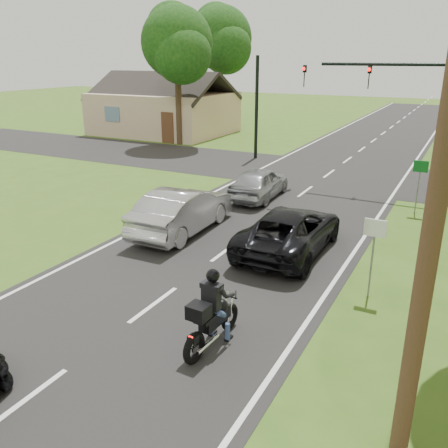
% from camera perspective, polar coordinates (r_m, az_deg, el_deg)
% --- Properties ---
extents(ground, '(140.00, 140.00, 0.00)m').
position_cam_1_polar(ground, '(12.26, -8.47, -9.60)').
color(ground, '#355818').
rests_on(ground, ground).
extents(road, '(8.00, 100.00, 0.01)m').
position_cam_1_polar(road, '(20.53, 7.99, 2.56)').
color(road, black).
rests_on(road, ground).
extents(cross_road, '(60.00, 7.00, 0.01)m').
position_cam_1_polar(cross_road, '(26.08, 12.53, 5.92)').
color(cross_road, black).
rests_on(cross_road, ground).
extents(motorcycle_rider, '(0.59, 2.10, 1.81)m').
position_cam_1_polar(motorcycle_rider, '(10.23, -1.57, -11.10)').
color(motorcycle_rider, black).
rests_on(motorcycle_rider, ground).
extents(dark_suv, '(2.36, 5.03, 1.39)m').
position_cam_1_polar(dark_suv, '(15.19, 7.92, -0.76)').
color(dark_suv, black).
rests_on(dark_suv, road).
extents(silver_sedan, '(1.81, 4.85, 1.58)m').
position_cam_1_polar(silver_sedan, '(16.77, -5.00, 1.67)').
color(silver_sedan, '#B1B2B6').
rests_on(silver_sedan, road).
extents(silver_suv, '(1.81, 4.13, 1.39)m').
position_cam_1_polar(silver_suv, '(20.88, 4.26, 4.98)').
color(silver_suv, '#96999D').
rests_on(silver_suv, road).
extents(traffic_signal, '(6.38, 0.44, 6.00)m').
position_cam_1_polar(traffic_signal, '(22.85, 20.20, 13.88)').
color(traffic_signal, black).
rests_on(traffic_signal, ground).
extents(signal_pole_far, '(0.20, 0.20, 6.00)m').
position_cam_1_polar(signal_pole_far, '(29.16, 3.93, 13.71)').
color(signal_pole_far, black).
rests_on(signal_pole_far, ground).
extents(utility_pole_near, '(1.60, 0.28, 10.00)m').
position_cam_1_polar(utility_pole_near, '(6.62, 25.37, 10.43)').
color(utility_pole_near, brown).
rests_on(utility_pole_near, ground).
extents(sign_white, '(0.55, 0.07, 2.12)m').
position_cam_1_polar(sign_white, '(12.45, 17.61, -1.76)').
color(sign_white, slate).
rests_on(sign_white, ground).
extents(sign_green, '(0.55, 0.07, 2.12)m').
position_cam_1_polar(sign_green, '(20.08, 22.50, 5.58)').
color(sign_green, slate).
rests_on(sign_green, ground).
extents(tree_left_near, '(5.12, 4.96, 9.22)m').
position_cam_1_polar(tree_left_near, '(33.70, -5.49, 20.46)').
color(tree_left_near, '#332316').
rests_on(tree_left_near, ground).
extents(tree_left_far, '(5.76, 5.58, 10.14)m').
position_cam_1_polar(tree_left_far, '(43.32, -0.21, 21.10)').
color(tree_left_far, '#332316').
rests_on(tree_left_far, ground).
extents(house, '(10.20, 8.00, 4.84)m').
position_cam_1_polar(house, '(39.79, -7.20, 13.36)').
color(house, tan).
rests_on(house, ground).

